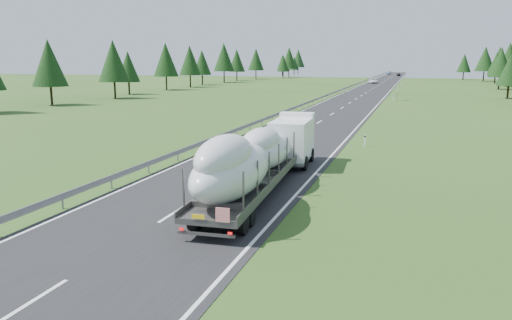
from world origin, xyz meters
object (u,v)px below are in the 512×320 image
(boat_truck, at_px, (259,155))
(distant_car_blue, at_px, (389,73))
(distant_car_dark, at_px, (399,75))
(highway_sign, at_px, (398,90))
(distant_van, at_px, (373,81))

(boat_truck, xyz_separation_m, distant_car_blue, (-5.86, 237.67, -1.29))
(distant_car_blue, bearing_deg, distant_car_dark, -78.37)
(highway_sign, height_order, distant_car_blue, highway_sign)
(boat_truck, height_order, distant_van, boat_truck)
(distant_van, relative_size, distant_car_dark, 1.31)
(boat_truck, distance_m, distant_car_dark, 208.62)
(highway_sign, height_order, distant_car_dark, highway_sign)
(highway_sign, xyz_separation_m, distant_van, (-9.58, 66.29, -1.04))
(highway_sign, distance_m, boat_truck, 66.56)
(boat_truck, height_order, distant_car_blue, boat_truck)
(boat_truck, relative_size, distant_car_dark, 4.32)
(boat_truck, relative_size, distant_car_blue, 4.09)
(distant_van, bearing_deg, highway_sign, -86.04)
(distant_car_dark, bearing_deg, distant_car_blue, 101.86)
(highway_sign, xyz_separation_m, distant_car_blue, (-10.46, 171.27, -1.08))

